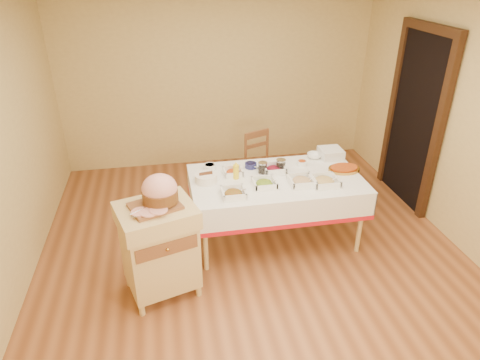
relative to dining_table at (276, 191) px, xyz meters
name	(u,v)px	position (x,y,z in m)	size (l,w,h in m)	color
room_shell	(256,144)	(-0.30, -0.30, 0.70)	(5.00, 5.00, 5.00)	#97562E
doorway	(415,117)	(1.90, 0.60, 0.51)	(0.09, 1.10, 2.20)	black
dining_table	(276,191)	(0.00, 0.00, 0.00)	(1.82, 1.02, 0.76)	#DABC78
butcher_cart	(159,245)	(-1.26, -0.66, -0.07)	(0.78, 0.71, 0.93)	#DABC78
dining_chair	(262,165)	(0.08, 0.95, -0.14)	(0.51, 0.50, 0.88)	brown
ham_on_board	(159,193)	(-1.22, -0.62, 0.45)	(0.44, 0.42, 0.29)	brown
serving_dish_a	(233,193)	(-0.51, -0.30, 0.19)	(0.24, 0.23, 0.10)	white
serving_dish_b	(264,183)	(-0.17, -0.15, 0.19)	(0.23, 0.23, 0.09)	white
serving_dish_c	(302,181)	(0.22, -0.18, 0.20)	(0.26, 0.26, 0.11)	white
serving_dish_d	(324,181)	(0.45, -0.22, 0.20)	(0.27, 0.27, 0.10)	white
serving_dish_e	(233,172)	(-0.44, 0.16, 0.19)	(0.21, 0.20, 0.10)	white
serving_dish_f	(274,169)	(0.01, 0.14, 0.20)	(0.24, 0.23, 0.11)	white
small_bowl_left	(210,167)	(-0.67, 0.33, 0.20)	(0.13, 0.13, 0.06)	white
small_bowl_mid	(251,165)	(-0.21, 0.30, 0.19)	(0.13, 0.13, 0.06)	#1B1C51
small_bowl_right	(302,163)	(0.36, 0.25, 0.19)	(0.11, 0.11, 0.06)	white
bowl_white_imported	(256,165)	(-0.15, 0.31, 0.18)	(0.16, 0.16, 0.04)	white
bowl_small_imported	(314,156)	(0.57, 0.41, 0.19)	(0.17, 0.17, 0.05)	white
preserve_jar_left	(263,168)	(-0.12, 0.14, 0.22)	(0.10, 0.10, 0.13)	silver
preserve_jar_right	(281,166)	(0.09, 0.15, 0.22)	(0.11, 0.11, 0.14)	silver
mustard_bottle	(236,171)	(-0.42, 0.07, 0.25)	(0.06, 0.06, 0.19)	yellow
bread_basket	(206,178)	(-0.74, 0.05, 0.21)	(0.23, 0.23, 0.10)	white
plate_stack	(331,153)	(0.76, 0.39, 0.22)	(0.25, 0.25, 0.11)	white
brass_platter	(344,169)	(0.78, 0.03, 0.18)	(0.35, 0.25, 0.05)	#BB8934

